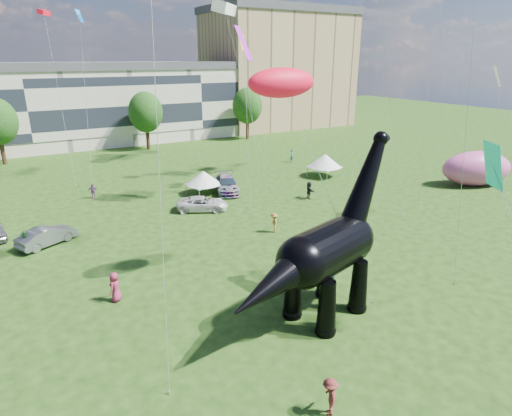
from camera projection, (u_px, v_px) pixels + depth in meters
ground at (310, 356)px, 20.99m from camera, size 220.00×220.00×0.00m
terrace_row at (26, 111)px, 65.71m from camera, size 78.00×11.00×12.00m
apartment_block at (278, 71)px, 89.23m from camera, size 28.00×18.00×22.00m
tree_mid_right at (145, 109)px, 65.86m from camera, size 5.20×5.20×9.44m
tree_far_right at (247, 103)px, 74.39m from camera, size 5.20×5.20×9.44m
dinosaur_sculpture at (323, 255)px, 22.89m from camera, size 12.52×5.17×10.27m
car_grey at (47, 236)px, 33.22m from camera, size 4.69×3.40×1.47m
car_white at (203, 204)px, 40.70m from camera, size 5.31×4.21×1.34m
car_dark at (227, 184)px, 46.29m from camera, size 4.09×6.16×1.66m
gazebo_near at (203, 178)px, 45.20m from camera, size 4.11×4.11×2.55m
gazebo_far at (325, 161)px, 51.90m from camera, size 4.95×4.95×2.80m
inflatable_pink at (476, 168)px, 48.29m from camera, size 8.81×6.85×3.94m
visitors at (181, 234)px, 33.26m from camera, size 47.71×38.67×1.86m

